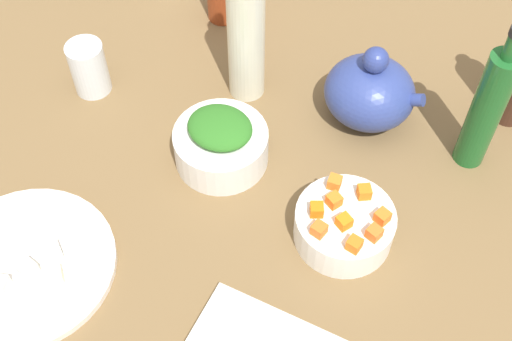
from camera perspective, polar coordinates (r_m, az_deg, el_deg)
tabletop at (r=102.35cm, az=-0.00°, el=-2.17°), size 190.00×190.00×3.00cm
plate_tofu at (r=99.00cm, az=-19.04°, el=-7.64°), size 25.22×25.22×1.20cm
bowl_greens at (r=102.49cm, az=-2.98°, el=2.05°), size 14.44×14.44×6.00cm
bowl_carrots at (r=95.29cm, az=7.49°, el=-4.67°), size 14.05×14.05×5.39cm
teapot at (r=107.74cm, az=9.66°, el=6.62°), size 16.08×13.73×14.51cm
bottle_1 at (r=101.85cm, az=19.06°, el=5.01°), size 4.68×4.68×26.27cm
bottle_2 at (r=105.95cm, az=-0.85°, el=11.49°), size 5.93×5.93×28.38cm
drinking_glass_1 at (r=114.69cm, az=-14.03°, el=8.46°), size 6.07×6.07×9.31cm
carrot_cube_0 at (r=92.70cm, az=10.74°, el=-3.81°), size 2.31×2.31×1.80cm
carrot_cube_1 at (r=91.35cm, az=7.50°, el=-4.34°), size 2.45×2.45×1.80cm
carrot_cube_2 at (r=94.50cm, az=9.19°, el=-1.81°), size 2.49×2.49×1.80cm
carrot_cube_3 at (r=93.11cm, az=6.65°, el=-2.53°), size 2.43×2.43×1.80cm
carrot_cube_4 at (r=89.69cm, az=8.36°, el=-6.23°), size 2.04×2.04×1.80cm
carrot_cube_5 at (r=90.32cm, az=5.38°, el=-5.01°), size 2.12×2.12×1.80cm
carrot_cube_6 at (r=92.01cm, az=5.19°, el=-3.33°), size 2.42×2.42×1.80cm
carrot_cube_7 at (r=94.89cm, az=6.70°, el=-1.00°), size 1.97×1.97×1.80cm
carrot_cube_8 at (r=91.02cm, az=10.02°, el=-5.25°), size 2.25×2.25×1.80cm
chopped_greens_mound at (r=99.03cm, az=-3.09°, el=3.68°), size 10.39×9.21×2.99cm
tofu_cube_0 at (r=96.84cm, az=-16.87°, el=-6.67°), size 3.07×3.07×2.20cm
tofu_cube_1 at (r=96.61cm, az=-20.95°, el=-9.06°), size 2.81×2.81×2.20cm
tofu_cube_2 at (r=94.90cm, az=-16.76°, el=-8.61°), size 3.11×3.11×2.20cm
tofu_cube_3 at (r=96.54cm, az=-18.82°, el=-7.94°), size 2.58×2.58×2.20cm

